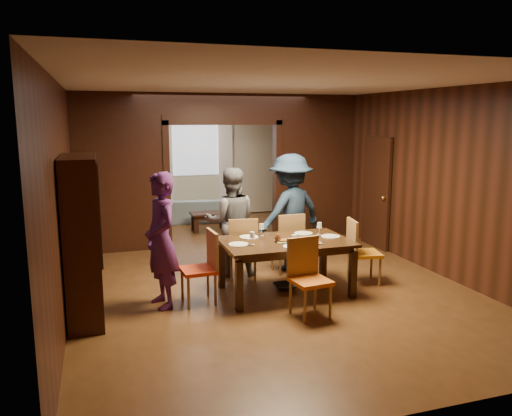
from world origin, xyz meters
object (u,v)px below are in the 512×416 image
object	(u,v)px
person_navy	(290,212)
sofa	(197,210)
chair_far_r	(287,242)
hutch	(83,239)
chair_left	(198,268)
chair_right	(365,251)
chair_near	(311,279)
person_grey	(231,222)
dining_table	(285,267)
person_purple	(161,240)
coffee_table	(209,221)
chair_far_l	(241,248)

from	to	relation	value
person_navy	sofa	xyz separation A→B (m)	(-0.71, 4.22, -0.66)
chair_far_r	hutch	bearing A→B (deg)	17.49
chair_left	chair_right	world-z (taller)	same
chair_right	person_navy	bearing A→B (deg)	48.83
chair_near	hutch	bearing A→B (deg)	156.00
person_grey	chair_left	bearing A→B (deg)	67.18
dining_table	hutch	distance (m)	2.73
person_purple	chair_right	bearing A→B (deg)	76.95
person_purple	sofa	world-z (taller)	person_purple
person_navy	chair_near	size ratio (longest dim) A/B	1.94
coffee_table	hutch	distance (m)	5.04
dining_table	hutch	bearing A→B (deg)	-178.09
chair_far_l	chair_left	bearing A→B (deg)	52.19
person_navy	chair_far_r	world-z (taller)	person_navy
dining_table	coffee_table	world-z (taller)	dining_table
dining_table	hutch	size ratio (longest dim) A/B	0.89
coffee_table	hutch	xyz separation A→B (m)	(-2.49, -4.31, 0.80)
sofa	coffee_table	world-z (taller)	sofa
sofa	chair_left	world-z (taller)	chair_left
chair_left	person_purple	bearing A→B (deg)	-97.66
coffee_table	person_purple	bearing A→B (deg)	-110.17
sofa	dining_table	bearing A→B (deg)	100.59
chair_right	person_grey	bearing A→B (deg)	70.79
sofa	person_grey	bearing A→B (deg)	94.30
person_navy	person_purple	bearing A→B (deg)	5.71
person_grey	chair_far_r	xyz separation A→B (m)	(0.88, -0.14, -0.36)
person_navy	chair_near	bearing A→B (deg)	56.28
dining_table	chair_near	distance (m)	0.90
dining_table	chair_near	world-z (taller)	chair_near
chair_right	chair_near	xyz separation A→B (m)	(-1.29, -0.93, 0.00)
chair_far_l	chair_near	world-z (taller)	same
sofa	chair_near	bearing A→B (deg)	100.15
coffee_table	chair_right	size ratio (longest dim) A/B	0.82
chair_right	coffee_table	bearing A→B (deg)	29.52
person_grey	chair_near	size ratio (longest dim) A/B	1.74
chair_right	chair_far_r	xyz separation A→B (m)	(-0.90, 0.88, 0.00)
coffee_table	chair_near	distance (m)	5.12
chair_right	person_purple	bearing A→B (deg)	100.99
person_grey	coffee_table	size ratio (longest dim) A/B	2.12
chair_left	hutch	distance (m)	1.51
person_navy	chair_right	size ratio (longest dim) A/B	1.94
coffee_table	chair_left	xyz separation A→B (m)	(-1.08, -4.24, 0.28)
person_navy	hutch	distance (m)	3.34
person_navy	chair_far_r	distance (m)	0.48
chair_left	person_navy	bearing A→B (deg)	118.15
person_grey	hutch	xyz separation A→B (m)	(-2.15, -1.15, 0.15)
sofa	chair_right	size ratio (longest dim) A/B	1.95
person_navy	chair_right	world-z (taller)	person_navy
chair_left	chair_near	bearing A→B (deg)	51.32
person_purple	chair_near	size ratio (longest dim) A/B	1.83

